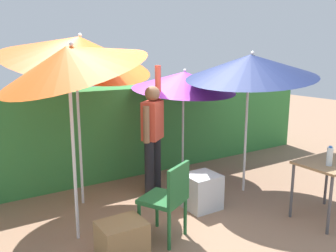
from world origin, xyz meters
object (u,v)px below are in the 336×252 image
Objects in this scene: cooler_box at (202,191)px; folding_table at (330,169)px; person_vendor at (153,131)px; bottle_water at (330,156)px; umbrella_orange at (78,50)px; crate_cardboard at (122,239)px; umbrella_navy at (250,66)px; umbrella_rainbow at (184,81)px; umbrella_yellow at (70,60)px; chair_plastic at (168,196)px.

folding_table reaches higher than cooler_box.
person_vendor is 2.41m from folding_table.
umbrella_orange is at bearing 136.08° from bottle_water.
crate_cardboard is at bearing -95.30° from umbrella_orange.
umbrella_orange is 2.38m from umbrella_navy.
umbrella_rainbow is 2.30× the size of folding_table.
umbrella_orange reaches higher than cooler_box.
umbrella_yellow is 2.59m from umbrella_navy.
person_vendor is (1.40, 0.76, -1.06)m from umbrella_yellow.
umbrella_orange is 10.67× the size of bottle_water.
umbrella_orange is 2.21m from chair_plastic.
umbrella_rainbow is at bearing 40.92° from crate_cardboard.
folding_table is (1.16, -1.09, 0.42)m from cooler_box.
umbrella_navy reaches higher than folding_table.
umbrella_yellow is 1.91m from person_vendor.
bottle_water reaches higher than folding_table.
umbrella_navy is 1.64m from bottle_water.
cooler_box is 1.97× the size of bottle_water.
crate_cardboard is 2.67m from folding_table.
umbrella_orange reaches higher than bottle_water.
folding_table reaches higher than crate_cardboard.
umbrella_yellow reaches higher than umbrella_rainbow.
crate_cardboard is 1.97× the size of bottle_water.
cooler_box is 1.65m from bottle_water.
cooler_box is at bearing 131.13° from bottle_water.
cooler_box is at bearing -72.57° from person_vendor.
bottle_water is at bearing -21.33° from chair_plastic.
bottle_water is (1.27, -2.00, -0.08)m from person_vendor.
umbrella_orange is 1.03m from umbrella_yellow.
umbrella_orange is at bearing 157.55° from umbrella_navy.
chair_plastic is at bearing -129.46° from umbrella_rainbow.
person_vendor is at bearing 49.11° from crate_cardboard.
folding_table is 0.26m from bottle_water.
umbrella_rainbow is 2.54m from bottle_water.
bottle_water reaches higher than cooler_box.
person_vendor is 2.35× the size of folding_table.
crate_cardboard is at bearing 163.99° from bottle_water.
umbrella_orange is at bearing -173.52° from umbrella_rainbow.
umbrella_navy is at bearing -71.82° from umbrella_rainbow.
chair_plastic is at bearing 2.22° from crate_cardboard.
umbrella_yellow reaches higher than bottle_water.
folding_table is at bearing -75.72° from umbrella_rainbow.
crate_cardboard is (-0.14, -1.49, -1.91)m from umbrella_orange.
chair_plastic is 2.08m from folding_table.
bottle_water is (0.08, -1.28, -1.02)m from umbrella_navy.
umbrella_orange is 1.36× the size of person_vendor.
umbrella_rainbow is 2.43m from chair_plastic.
umbrella_rainbow is at bearing 108.18° from umbrella_navy.
umbrella_orange is 2.88× the size of chair_plastic.
umbrella_navy is 2.76× the size of folding_table.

